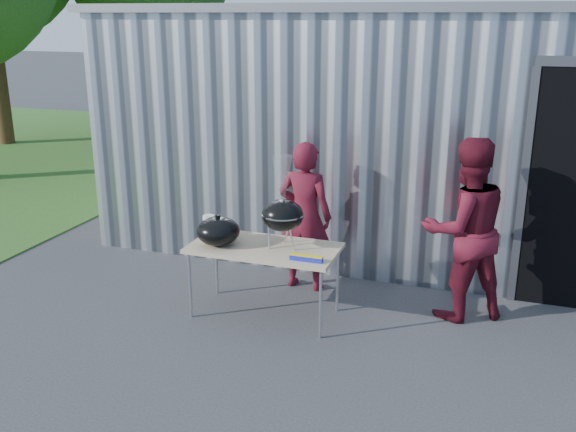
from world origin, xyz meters
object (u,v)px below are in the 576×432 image
at_px(folding_table, 264,250).
at_px(person_cook, 305,216).
at_px(kettle_grill, 283,207).
at_px(person_bystander, 465,230).

bearing_deg(folding_table, person_cook, 77.92).
relative_size(kettle_grill, person_cook, 0.55).
height_order(kettle_grill, person_bystander, person_bystander).
distance_m(kettle_grill, person_cook, 0.83).
bearing_deg(kettle_grill, person_cook, 90.73).
height_order(folding_table, person_bystander, person_bystander).
height_order(folding_table, kettle_grill, kettle_grill).
bearing_deg(person_cook, person_bystander, 176.76).
bearing_deg(person_bystander, folding_table, -12.11).
distance_m(folding_table, person_bystander, 2.02).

